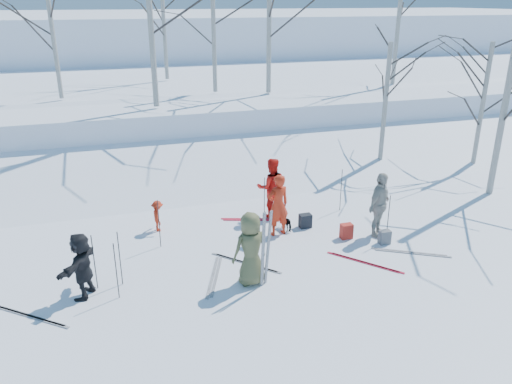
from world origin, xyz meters
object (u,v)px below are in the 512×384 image
object	(u,v)px
skier_olive_center	(251,249)
skier_grey_west	(82,265)
skier_red_seated	(158,216)
backpack_dark	(305,221)
backpack_grey	(385,237)
skier_cream_east	(379,205)
skier_red_north	(278,205)
dog	(287,221)
backpack_red	(346,231)
skier_redor_behind	(271,188)

from	to	relation	value
skier_olive_center	skier_grey_west	size ratio (longest dim) A/B	1.15
skier_red_seated	backpack_dark	size ratio (longest dim) A/B	2.25
skier_grey_west	backpack_grey	world-z (taller)	skier_grey_west
backpack_dark	skier_red_seated	bearing A→B (deg)	165.58
skier_olive_center	backpack_dark	xyz separation A→B (m)	(2.37, 2.42, -0.68)
skier_cream_east	backpack_grey	xyz separation A→B (m)	(-0.07, -0.50, -0.73)
skier_olive_center	backpack_dark	size ratio (longest dim) A/B	4.38
skier_red_north	backpack_dark	bearing A→B (deg)	-177.72
skier_grey_west	backpack_dark	xyz separation A→B (m)	(6.03, 1.83, -0.56)
dog	backpack_red	world-z (taller)	dog
backpack_red	backpack_dark	xyz separation A→B (m)	(-0.80, 0.99, -0.01)
backpack_grey	backpack_dark	bearing A→B (deg)	135.67
skier_red_seated	skier_cream_east	distance (m)	6.17
skier_red_seated	backpack_red	size ratio (longest dim) A/B	2.15
skier_red_seated	dog	size ratio (longest dim) A/B	1.59
skier_red_north	backpack_dark	world-z (taller)	skier_red_north
skier_olive_center	skier_redor_behind	distance (m)	3.89
skier_redor_behind	skier_grey_west	world-z (taller)	skier_redor_behind
dog	skier_olive_center	bearing A→B (deg)	42.11
skier_redor_behind	backpack_red	distance (m)	2.64
backpack_dark	skier_cream_east	bearing A→B (deg)	-32.75
skier_olive_center	skier_grey_west	bearing A→B (deg)	-19.76
skier_red_north	skier_redor_behind	world-z (taller)	skier_redor_behind
skier_olive_center	backpack_dark	bearing A→B (deg)	-145.21
skier_olive_center	skier_cream_east	distance (m)	4.28
skier_redor_behind	backpack_red	world-z (taller)	skier_redor_behind
skier_red_north	skier_grey_west	bearing A→B (deg)	8.49
skier_cream_east	backpack_red	xyz separation A→B (m)	(-0.90, 0.10, -0.71)
skier_redor_behind	skier_grey_west	size ratio (longest dim) A/B	1.20
skier_redor_behind	backpack_dark	world-z (taller)	skier_redor_behind
skier_cream_east	backpack_dark	world-z (taller)	skier_cream_east
skier_redor_behind	dog	world-z (taller)	skier_redor_behind
skier_cream_east	backpack_grey	distance (m)	0.89
dog	backpack_red	bearing A→B (deg)	131.35
skier_grey_west	backpack_dark	world-z (taller)	skier_grey_west
skier_redor_behind	skier_red_seated	size ratio (longest dim) A/B	2.01
skier_grey_west	backpack_red	distance (m)	6.91
skier_red_north	skier_cream_east	size ratio (longest dim) A/B	0.96
skier_olive_center	dog	world-z (taller)	skier_olive_center
skier_redor_behind	skier_red_seated	bearing A→B (deg)	8.83
skier_olive_center	skier_cream_east	bearing A→B (deg)	-172.75
skier_redor_behind	backpack_dark	distance (m)	1.46
skier_olive_center	skier_red_north	xyz separation A→B (m)	(1.46, 2.23, 0.01)
backpack_grey	skier_grey_west	bearing A→B (deg)	-178.23
skier_olive_center	backpack_grey	xyz separation A→B (m)	(4.01, 0.82, -0.69)
skier_red_north	backpack_grey	bearing A→B (deg)	141.72
backpack_grey	skier_red_north	bearing A→B (deg)	151.05
skier_red_seated	backpack_grey	distance (m)	6.29
skier_olive_center	skier_red_seated	xyz separation A→B (m)	(-1.69, 3.46, -0.43)
skier_redor_behind	backpack_dark	size ratio (longest dim) A/B	4.54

